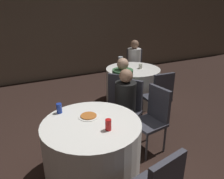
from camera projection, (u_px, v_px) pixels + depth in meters
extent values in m
plane|color=black|center=(102.00, 175.00, 2.69)|extent=(16.00, 16.00, 0.00)
cube|color=#7A6B5B|center=(35.00, 28.00, 5.54)|extent=(16.00, 0.06, 2.80)
cylinder|color=white|center=(92.00, 150.00, 2.57)|extent=(1.13, 1.13, 0.73)
cylinder|color=white|center=(132.00, 85.00, 4.60)|extent=(1.11, 1.11, 0.73)
cube|color=#383842|center=(125.00, 114.00, 3.27)|extent=(0.56, 0.56, 0.04)
cube|color=#383842|center=(131.00, 94.00, 3.32)|extent=(0.26, 0.34, 0.48)
cylinder|color=#333338|center=(130.00, 135.00, 3.14)|extent=(0.03, 0.03, 0.41)
cylinder|color=#333338|center=(110.00, 129.00, 3.29)|extent=(0.03, 0.03, 0.41)
cylinder|color=#333338|center=(139.00, 125.00, 3.42)|extent=(0.03, 0.03, 0.41)
cylinder|color=#333338|center=(120.00, 120.00, 3.57)|extent=(0.03, 0.03, 0.41)
cube|color=#383842|center=(148.00, 124.00, 3.01)|extent=(0.45, 0.45, 0.04)
cube|color=#383842|center=(159.00, 104.00, 3.01)|extent=(0.10, 0.38, 0.48)
cylinder|color=#333338|center=(147.00, 148.00, 2.87)|extent=(0.03, 0.03, 0.41)
cylinder|color=#333338|center=(130.00, 136.00, 3.14)|extent=(0.03, 0.03, 0.41)
cylinder|color=#333338|center=(165.00, 139.00, 3.05)|extent=(0.03, 0.03, 0.41)
cylinder|color=#333338|center=(148.00, 128.00, 3.31)|extent=(0.03, 0.03, 0.41)
cube|color=#383842|center=(156.00, 98.00, 3.83)|extent=(0.42, 0.42, 0.04)
cube|color=#383842|center=(164.00, 88.00, 3.58)|extent=(0.38, 0.07, 0.48)
cylinder|color=#333338|center=(142.00, 107.00, 3.99)|extent=(0.03, 0.03, 0.41)
cylinder|color=#333338|center=(158.00, 104.00, 4.12)|extent=(0.03, 0.03, 0.41)
cylinder|color=#333338|center=(152.00, 115.00, 3.70)|extent=(0.03, 0.03, 0.41)
cylinder|color=#333338|center=(169.00, 112.00, 3.83)|extent=(0.03, 0.03, 0.41)
cube|color=#383842|center=(122.00, 99.00, 3.80)|extent=(0.57, 0.57, 0.04)
cube|color=#383842|center=(120.00, 88.00, 3.54)|extent=(0.31, 0.30, 0.48)
cylinder|color=#333338|center=(115.00, 105.00, 4.08)|extent=(0.03, 0.03, 0.41)
cylinder|color=#333338|center=(133.00, 107.00, 3.99)|extent=(0.03, 0.03, 0.41)
cylinder|color=#333338|center=(110.00, 113.00, 3.78)|extent=(0.03, 0.03, 0.41)
cylinder|color=#333338|center=(129.00, 116.00, 3.68)|extent=(0.03, 0.03, 0.41)
cube|color=#383842|center=(134.00, 71.00, 5.38)|extent=(0.55, 0.55, 0.04)
cube|color=#383842|center=(134.00, 59.00, 5.45)|extent=(0.34, 0.25, 0.48)
cylinder|color=#333338|center=(140.00, 82.00, 5.29)|extent=(0.03, 0.03, 0.41)
cylinder|color=#333338|center=(126.00, 81.00, 5.33)|extent=(0.03, 0.03, 0.41)
cylinder|color=#333338|center=(140.00, 77.00, 5.60)|extent=(0.03, 0.03, 0.41)
cylinder|color=#333338|center=(127.00, 77.00, 5.64)|extent=(0.03, 0.03, 0.41)
cylinder|color=#4C4238|center=(125.00, 104.00, 4.07)|extent=(0.24, 0.24, 0.45)
cube|color=#4C4238|center=(124.00, 93.00, 3.87)|extent=(0.46, 0.46, 0.12)
cylinder|color=#38663D|center=(122.00, 84.00, 3.70)|extent=(0.35, 0.35, 0.50)
sphere|color=tan|center=(123.00, 64.00, 3.57)|extent=(0.19, 0.19, 0.19)
cylinder|color=#33384C|center=(133.00, 81.00, 5.25)|extent=(0.24, 0.24, 0.45)
cube|color=#33384C|center=(134.00, 69.00, 5.26)|extent=(0.42, 0.43, 0.12)
cylinder|color=white|center=(134.00, 59.00, 5.28)|extent=(0.31, 0.31, 0.52)
sphere|color=#997056|center=(135.00, 44.00, 5.15)|extent=(0.20, 0.20, 0.20)
cylinder|color=black|center=(118.00, 133.00, 3.17)|extent=(0.24, 0.24, 0.45)
cube|color=black|center=(122.00, 113.00, 3.16)|extent=(0.43, 0.42, 0.12)
cylinder|color=black|center=(125.00, 98.00, 3.17)|extent=(0.31, 0.31, 0.48)
sphere|color=#997056|center=(126.00, 76.00, 3.05)|extent=(0.19, 0.19, 0.19)
cylinder|color=white|center=(89.00, 116.00, 2.57)|extent=(0.25, 0.25, 0.01)
cylinder|color=#BC6628|center=(89.00, 116.00, 2.57)|extent=(0.19, 0.19, 0.01)
cylinder|color=red|center=(108.00, 125.00, 2.28)|extent=(0.07, 0.07, 0.12)
cylinder|color=#1E38A5|center=(59.00, 108.00, 2.64)|extent=(0.07, 0.07, 0.12)
cylinder|color=silver|center=(121.00, 63.00, 4.38)|extent=(0.09, 0.09, 0.26)
cylinder|color=silver|center=(140.00, 66.00, 4.46)|extent=(0.07, 0.07, 0.10)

